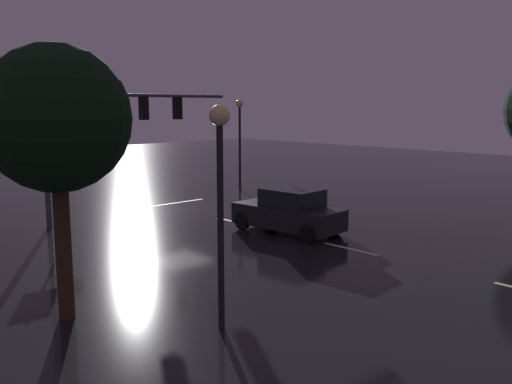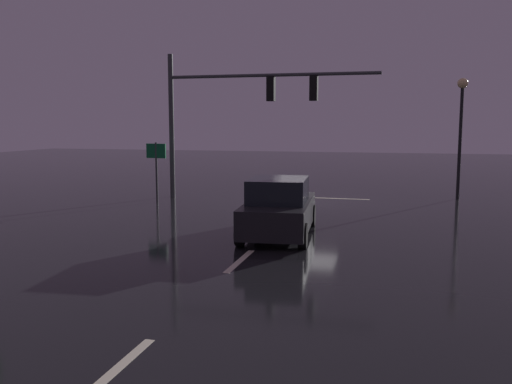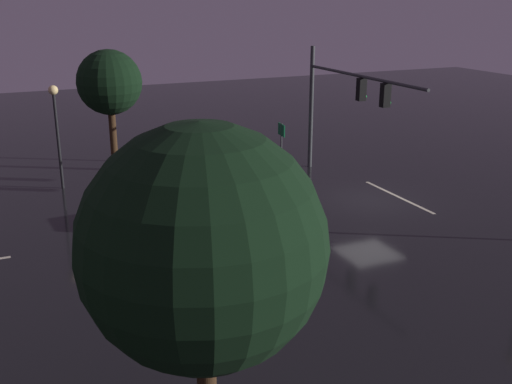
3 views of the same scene
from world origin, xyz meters
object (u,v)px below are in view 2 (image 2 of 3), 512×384
object	(u,v)px
street_lamp_left_kerb	(461,115)
route_sign	(156,159)
car_approaching	(279,209)
traffic_signal_assembly	(237,101)

from	to	relation	value
street_lamp_left_kerb	route_sign	size ratio (longest dim) A/B	2.08
car_approaching	route_sign	size ratio (longest dim) A/B	1.80
route_sign	car_approaching	bearing A→B (deg)	139.64
car_approaching	street_lamp_left_kerb	distance (m)	11.56
traffic_signal_assembly	car_approaching	world-z (taller)	traffic_signal_assembly
traffic_signal_assembly	car_approaching	xyz separation A→B (m)	(-3.34, 7.10, -3.40)
route_sign	street_lamp_left_kerb	bearing A→B (deg)	-161.37
traffic_signal_assembly	route_sign	size ratio (longest dim) A/B	3.67
street_lamp_left_kerb	traffic_signal_assembly	bearing A→B (deg)	14.69
traffic_signal_assembly	route_sign	world-z (taller)	traffic_signal_assembly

